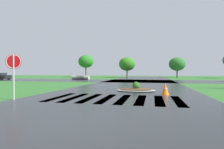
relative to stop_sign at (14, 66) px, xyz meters
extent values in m
cube|color=#2D6628|center=(4.92, -4.07, -1.76)|extent=(120.00, 120.00, 0.10)
cube|color=#232628|center=(4.92, 5.93, -1.71)|extent=(10.18, 80.00, 0.01)
cube|color=#232628|center=(4.92, 20.11, -1.71)|extent=(90.00, 9.16, 0.01)
cube|color=white|center=(1.77, 1.45, -1.71)|extent=(0.45, 3.53, 0.01)
cube|color=white|center=(2.67, 1.45, -1.71)|extent=(0.45, 3.53, 0.01)
cube|color=white|center=(3.57, 1.45, -1.71)|extent=(0.45, 3.53, 0.01)
cube|color=white|center=(4.47, 1.45, -1.71)|extent=(0.45, 3.53, 0.01)
cube|color=white|center=(5.37, 1.45, -1.71)|extent=(0.45, 3.53, 0.01)
cube|color=white|center=(6.27, 1.45, -1.71)|extent=(0.45, 3.53, 0.01)
cube|color=white|center=(7.17, 1.45, -1.71)|extent=(0.45, 3.53, 0.01)
cube|color=white|center=(8.07, 1.45, -1.71)|extent=(0.45, 3.53, 0.01)
cylinder|color=#B2B5BA|center=(0.00, 0.00, -0.58)|extent=(0.08, 0.08, 2.26)
cylinder|color=red|center=(0.00, 0.00, 0.22)|extent=(0.72, 0.29, 0.76)
torus|color=white|center=(0.00, 0.00, 0.22)|extent=(0.70, 0.30, 0.73)
ellipsoid|color=#9E9B93|center=(5.67, 5.60, -1.65)|extent=(2.84, 1.92, 0.12)
ellipsoid|color=brown|center=(5.67, 5.60, -1.56)|extent=(2.33, 1.58, 0.10)
sphere|color=#2D6023|center=(5.67, 5.60, -1.31)|extent=(0.56, 0.56, 0.56)
cylinder|color=black|center=(-18.73, 18.77, -1.39)|extent=(0.66, 0.28, 0.64)
cylinder|color=black|center=(-18.91, 20.66, -1.39)|extent=(0.66, 0.28, 0.64)
cylinder|color=#9E9B93|center=(-6.52, 22.81, -1.35)|extent=(1.76, 0.97, 0.73)
cylinder|color=#9E9B93|center=(-5.69, 22.68, -1.35)|extent=(1.76, 0.97, 0.73)
cylinder|color=#9E9B93|center=(-4.85, 22.55, -1.35)|extent=(1.76, 0.97, 0.73)
cone|color=orange|center=(7.61, 3.69, -1.34)|extent=(0.47, 0.47, 0.74)
torus|color=white|center=(7.61, 3.69, -1.31)|extent=(0.29, 0.29, 0.04)
cube|color=orange|center=(7.61, 3.69, -1.70)|extent=(0.36, 0.36, 0.03)
cylinder|color=#4C3823|center=(-9.84, 36.37, -0.37)|extent=(0.28, 0.28, 2.68)
ellipsoid|color=#267222|center=(-9.84, 36.37, 2.32)|extent=(3.85, 3.85, 3.27)
cylinder|color=#4C3823|center=(0.95, 35.08, -0.77)|extent=(0.28, 0.28, 1.89)
ellipsoid|color=#2F751E|center=(0.95, 35.08, 1.52)|extent=(3.82, 3.82, 3.25)
cylinder|color=#4C3823|center=(12.33, 36.02, -0.77)|extent=(0.28, 0.28, 1.88)
ellipsoid|color=#2A6B2A|center=(12.33, 36.02, 1.44)|extent=(3.65, 3.65, 3.10)
camera|label=1|loc=(6.85, -7.93, -0.28)|focal=29.35mm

